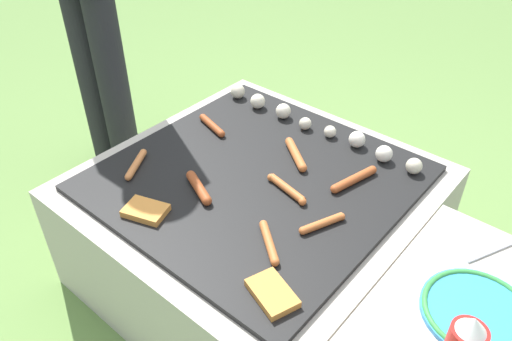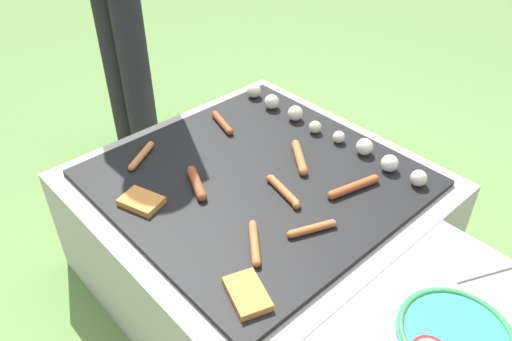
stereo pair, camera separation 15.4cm
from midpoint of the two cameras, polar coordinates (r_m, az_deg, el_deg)
name	(u,v)px [view 2 (the right image)]	position (r m, az deg, el deg)	size (l,w,h in m)	color
ground_plane	(256,269)	(1.85, 2.43, -11.35)	(14.00, 14.00, 0.00)	#608442
grill	(256,227)	(1.69, 2.62, -6.54)	(0.99, 0.99, 0.43)	#B2AA9E
sausage_mid_left	(197,183)	(1.50, -3.91, -1.55)	(0.15, 0.08, 0.03)	#93421E
sausage_back_center	(255,243)	(1.32, 3.21, -8.41)	(0.13, 0.11, 0.02)	#B7602D
sausage_back_right	(299,157)	(1.62, 7.70, 1.42)	(0.15, 0.12, 0.03)	#B7602D
sausage_back_left	(141,156)	(1.64, -10.37, 1.58)	(0.09, 0.14, 0.02)	#C6753D
sausage_front_right	(312,229)	(1.37, 9.70, -6.69)	(0.07, 0.14, 0.02)	#B7602D
sausage_front_center	(354,187)	(1.53, 13.96, -1.93)	(0.06, 0.18, 0.03)	#A34C23
sausage_front_left	(222,123)	(1.79, -1.41, 5.40)	(0.15, 0.06, 0.03)	#93421E
sausage_mid_right	(283,191)	(1.48, 6.07, -2.51)	(0.16, 0.05, 0.02)	#B7602D
bread_slice_center	(141,201)	(1.46, -10.05, -3.60)	(0.14, 0.12, 0.02)	#D18438
bread_slice_left	(247,294)	(1.21, 2.76, -14.06)	(0.15, 0.12, 0.02)	#D18438
mushroom_row	(323,128)	(1.76, 10.21, 4.73)	(0.80, 0.07, 0.06)	beige
plate_colorful	(456,334)	(1.25, 25.37, -16.76)	(0.26, 0.26, 0.02)	#338CCC
fork_utensil	(493,272)	(1.42, 28.33, -10.31)	(0.09, 0.17, 0.01)	silver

